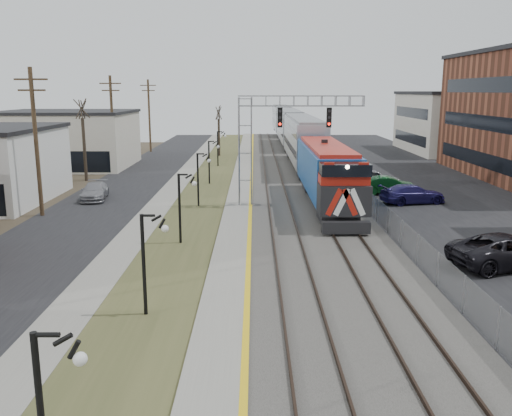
{
  "coord_description": "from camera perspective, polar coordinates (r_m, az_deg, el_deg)",
  "views": [
    {
      "loc": [
        0.18,
        -11.49,
        8.46
      ],
      "look_at": [
        0.26,
        15.53,
        2.6
      ],
      "focal_mm": 38.0,
      "sensor_mm": 36.0,
      "label": 1
    }
  ],
  "objects": [
    {
      "name": "street_west",
      "position": [
        48.67,
        -14.05,
        1.88
      ],
      "size": [
        7.0,
        120.0,
        0.04
      ],
      "primitive_type": "cube",
      "color": "black",
      "rests_on": "ground"
    },
    {
      "name": "sidewalk",
      "position": [
        47.79,
        -8.8,
        1.94
      ],
      "size": [
        2.0,
        120.0,
        0.08
      ],
      "primitive_type": "cube",
      "color": "gray",
      "rests_on": "ground"
    },
    {
      "name": "grass_median",
      "position": [
        47.43,
        -5.22,
        1.95
      ],
      "size": [
        4.0,
        120.0,
        0.06
      ],
      "primitive_type": "cube",
      "color": "#454926",
      "rests_on": "ground"
    },
    {
      "name": "platform",
      "position": [
        47.25,
        -1.59,
        2.06
      ],
      "size": [
        2.0,
        120.0,
        0.24
      ],
      "primitive_type": "cube",
      "color": "gray",
      "rests_on": "ground"
    },
    {
      "name": "ballast_bed",
      "position": [
        47.39,
        4.47,
        2.04
      ],
      "size": [
        8.0,
        120.0,
        0.2
      ],
      "primitive_type": "cube",
      "color": "#595651",
      "rests_on": "ground"
    },
    {
      "name": "parking_lot",
      "position": [
        49.83,
        18.36,
        1.85
      ],
      "size": [
        16.0,
        120.0,
        0.04
      ],
      "primitive_type": "cube",
      "color": "black",
      "rests_on": "ground"
    },
    {
      "name": "platform_edge",
      "position": [
        47.21,
        -0.52,
        2.21
      ],
      "size": [
        0.24,
        120.0,
        0.01
      ],
      "primitive_type": "cube",
      "color": "gold",
      "rests_on": "platform"
    },
    {
      "name": "track_near",
      "position": [
        47.24,
        2.05,
        2.25
      ],
      "size": [
        1.58,
        120.0,
        0.15
      ],
      "color": "#2D2119",
      "rests_on": "ballast_bed"
    },
    {
      "name": "track_far",
      "position": [
        47.5,
        6.28,
        2.24
      ],
      "size": [
        1.58,
        120.0,
        0.15
      ],
      "color": "#2D2119",
      "rests_on": "ballast_bed"
    },
    {
      "name": "train",
      "position": [
        75.26,
        3.93,
        7.98
      ],
      "size": [
        3.0,
        85.85,
        5.33
      ],
      "color": "#124795",
      "rests_on": "ground"
    },
    {
      "name": "signal_gantry",
      "position": [
        39.6,
        1.36,
        8.07
      ],
      "size": [
        9.0,
        1.07,
        8.15
      ],
      "color": "gray",
      "rests_on": "ground"
    },
    {
      "name": "lampposts",
      "position": [
        30.75,
        -7.97,
        -0.01
      ],
      "size": [
        0.14,
        62.14,
        4.0
      ],
      "color": "black",
      "rests_on": "ground"
    },
    {
      "name": "utility_poles",
      "position": [
        39.48,
        -22.13,
        6.31
      ],
      "size": [
        0.28,
        80.28,
        10.0
      ],
      "color": "#4C3823",
      "rests_on": "ground"
    },
    {
      "name": "fence",
      "position": [
        47.79,
        9.51,
        2.84
      ],
      "size": [
        0.04,
        120.0,
        1.6
      ],
      "primitive_type": "cube",
      "color": "gray",
      "rests_on": "ground"
    },
    {
      "name": "bare_trees",
      "position": [
        52.33,
        -14.43,
        5.53
      ],
      "size": [
        12.3,
        42.3,
        5.95
      ],
      "color": "#382D23",
      "rests_on": "ground"
    },
    {
      "name": "car_lot_c",
      "position": [
        29.15,
        25.06,
        -4.16
      ],
      "size": [
        6.33,
        4.05,
        1.63
      ],
      "primitive_type": "imported",
      "rotation": [
        0.0,
        0.0,
        1.82
      ],
      "color": "black",
      "rests_on": "ground"
    },
    {
      "name": "car_lot_d",
      "position": [
        42.97,
        16.15,
        1.38
      ],
      "size": [
        5.31,
        3.02,
        1.45
      ],
      "primitive_type": "imported",
      "rotation": [
        0.0,
        0.0,
        1.78
      ],
      "color": "#1B1650",
      "rests_on": "ground"
    },
    {
      "name": "car_lot_e",
      "position": [
        49.18,
        12.21,
        3.02
      ],
      "size": [
        4.89,
        2.11,
        1.64
      ],
      "primitive_type": "imported",
      "rotation": [
        0.0,
        0.0,
        1.61
      ],
      "color": "slate",
      "rests_on": "ground"
    },
    {
      "name": "car_lot_f",
      "position": [
        46.24,
        13.77,
        2.27
      ],
      "size": [
        4.58,
        1.81,
        1.48
      ],
      "primitive_type": "imported",
      "rotation": [
        0.0,
        0.0,
        1.52
      ],
      "color": "#0D4119",
      "rests_on": "ground"
    },
    {
      "name": "car_street_b",
      "position": [
        44.7,
        -16.63,
        1.67
      ],
      "size": [
        2.47,
        4.76,
        1.32
      ],
      "primitive_type": "imported",
      "rotation": [
        0.0,
        0.0,
        0.14
      ],
      "color": "gray",
      "rests_on": "ground"
    }
  ]
}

